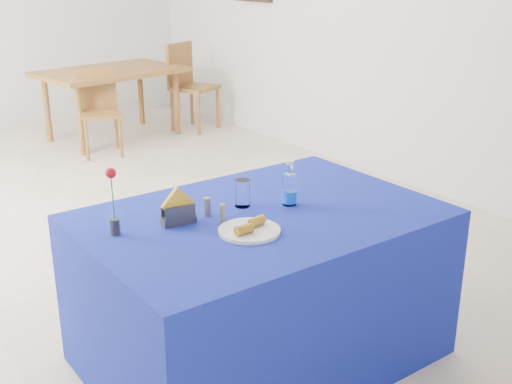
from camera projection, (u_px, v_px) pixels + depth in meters
floor at (110, 224)px, 4.77m from camera, size 7.00×7.00×0.00m
plate at (249, 231)px, 2.72m from camera, size 0.27×0.27×0.01m
drinking_glass at (242, 193)px, 2.99m from camera, size 0.07×0.07×0.13m
salt_shaker at (222, 213)px, 2.81m from camera, size 0.03×0.03×0.08m
pepper_shaker at (207, 206)px, 2.89m from camera, size 0.03×0.03×0.08m
blue_table at (261, 287)px, 3.06m from camera, size 1.60×1.10×0.76m
water_bottle at (289, 190)px, 3.01m from camera, size 0.07×0.07×0.21m
napkin_holder at (178, 213)px, 2.79m from camera, size 0.16×0.08×0.17m
rose_vase at (113, 204)px, 2.65m from camera, size 0.05×0.05×0.29m
oak_table at (111, 77)px, 6.89m from camera, size 1.60×1.15×0.76m
chair_bg_left at (99, 105)px, 6.40m from camera, size 0.48×0.48×0.85m
chair_bg_right at (188, 80)px, 7.34m from camera, size 0.57×0.57×0.98m
banana_pieces at (251, 225)px, 2.70m from camera, size 0.18×0.09×0.04m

